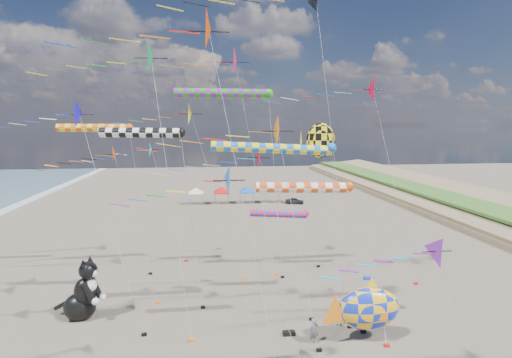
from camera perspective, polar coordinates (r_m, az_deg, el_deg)
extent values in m
cone|color=#14C3CD|center=(44.38, -13.92, 4.16)|extent=(1.64, 1.75, 1.81)
cylinder|color=#B2B2B2|center=(45.06, -11.91, -3.89)|extent=(2.78, 0.02, 12.71)
cube|color=black|center=(46.61, -9.97, -11.43)|extent=(0.36, 0.24, 0.20)
cone|color=red|center=(38.30, 17.99, 12.20)|extent=(2.52, 2.70, 2.79)
cylinder|color=#B2B2B2|center=(39.50, 20.03, -1.52)|extent=(3.98, 0.02, 18.53)
cube|color=black|center=(42.77, 21.88, -13.66)|extent=(0.36, 0.24, 0.20)
cone|color=#150CD7|center=(29.41, -24.23, 8.58)|extent=(2.02, 2.16, 2.22)
cylinder|color=#B2B2B2|center=(29.81, -19.88, -6.82)|extent=(3.80, 0.02, 16.07)
cube|color=black|center=(32.33, -15.71, -20.59)|extent=(0.36, 0.24, 0.20)
cone|color=#CF1949|center=(39.45, -0.87, 16.59)|extent=(2.96, 3.17, 3.27)
cylinder|color=#B2B2B2|center=(39.41, 1.07, 1.01)|extent=(2.66, 0.02, 21.38)
cube|color=black|center=(42.17, 2.85, -13.40)|extent=(0.36, 0.24, 0.20)
cone|color=red|center=(34.03, -17.31, 3.39)|extent=(1.61, 1.73, 1.78)
cylinder|color=#B2B2B2|center=(34.94, -15.52, -7.19)|extent=(1.69, 0.02, 12.92)
cube|color=black|center=(36.96, -13.82, -16.77)|extent=(0.36, 0.24, 0.20)
cone|color=purple|center=(25.42, 26.80, -9.01)|extent=(1.82, 1.95, 2.01)
cylinder|color=#B2B2B2|center=(27.48, 28.38, -17.11)|extent=(2.38, 0.02, 8.33)
cone|color=black|center=(36.06, 9.33, 23.82)|extent=(2.88, 3.08, 3.18)
cylinder|color=#B2B2B2|center=(35.21, 11.41, 3.31)|extent=(3.26, 0.02, 25.35)
cube|color=black|center=(38.75, 13.25, -15.57)|extent=(0.36, 0.24, 0.20)
cone|color=orange|center=(25.24, 6.09, 6.88)|extent=(2.22, 2.37, 2.45)
cylinder|color=#B2B2B2|center=(26.61, 7.61, -9.43)|extent=(1.67, 0.02, 14.93)
cube|color=black|center=(29.81, 8.99, -22.99)|extent=(0.36, 0.24, 0.20)
cone|color=blue|center=(20.59, 1.23, -0.10)|extent=(1.72, 1.84, 1.89)
cylinder|color=#B2B2B2|center=(22.55, 5.04, -15.93)|extent=(2.97, 0.02, 12.48)
cone|color=#D63A03|center=(23.40, -3.56, 20.19)|extent=(2.32, 2.48, 2.55)
cylinder|color=#B2B2B2|center=(23.53, 0.01, -4.82)|extent=(2.78, 0.02, 20.34)
cone|color=#E0FF25|center=(38.10, -7.83, 9.29)|extent=(2.35, 2.51, 2.59)
cylinder|color=#B2B2B2|center=(38.77, -4.77, -2.86)|extent=(3.86, 0.02, 16.39)
cube|color=black|center=(41.14, -1.90, -13.95)|extent=(0.36, 0.24, 0.20)
cone|color=#0F843E|center=(27.54, -14.89, 16.80)|extent=(2.30, 2.46, 2.54)
cylinder|color=#B2B2B2|center=(27.59, -11.92, -3.75)|extent=(2.22, 0.02, 19.75)
cube|color=black|center=(30.95, -9.21, -21.75)|extent=(0.36, 0.24, 0.20)
cone|color=red|center=(29.47, 3.19, 2.99)|extent=(1.71, 1.83, 1.88)
cylinder|color=#B2B2B2|center=(30.95, 5.66, -8.94)|extent=(2.80, 0.02, 12.86)
cube|color=black|center=(33.62, 7.95, -19.20)|extent=(0.36, 0.24, 0.20)
cylinder|color=red|center=(42.14, 3.19, -5.03)|extent=(5.91, 0.69, 0.69)
sphere|color=red|center=(42.77, 7.11, -4.89)|extent=(0.72, 0.72, 0.72)
cylinder|color=#B2B2B2|center=(43.70, 8.00, -8.69)|extent=(1.52, 0.02, 6.01)
cube|color=black|center=(44.80, 8.88, -12.20)|extent=(0.36, 0.24, 0.20)
cylinder|color=blue|center=(29.22, 2.33, 4.40)|extent=(8.93, 0.73, 0.73)
sphere|color=blue|center=(30.30, 10.71, 4.39)|extent=(0.77, 0.77, 0.77)
cylinder|color=#B2B2B2|center=(31.64, 11.70, -8.00)|extent=(1.52, 0.02, 13.60)
cube|color=black|center=(34.28, 12.64, -18.76)|extent=(0.36, 0.24, 0.20)
cylinder|color=#ED5013|center=(41.90, -22.21, 6.78)|extent=(6.71, 0.78, 0.78)
sphere|color=#ED5013|center=(41.18, -17.66, 6.98)|extent=(0.82, 0.82, 0.82)
cylinder|color=#B2B2B2|center=(41.78, -16.23, -3.33)|extent=(1.52, 0.02, 15.02)
cube|color=black|center=(43.65, -14.86, -12.91)|extent=(0.36, 0.24, 0.20)
cylinder|color=#208D19|center=(38.00, -4.88, 12.09)|extent=(8.77, 0.90, 0.90)
sphere|color=#208D19|center=(38.45, 1.81, 12.07)|extent=(0.95, 0.95, 0.95)
cylinder|color=#B2B2B2|center=(38.95, 2.84, -1.43)|extent=(1.52, 0.02, 18.21)
cube|color=black|center=(41.47, 3.81, -13.78)|extent=(0.36, 0.24, 0.20)
cylinder|color=#E44A10|center=(27.66, 6.69, -1.22)|extent=(6.54, 0.74, 0.74)
sphere|color=#E44A10|center=(28.63, 13.06, -1.06)|extent=(0.78, 0.78, 0.78)
cylinder|color=#B2B2B2|center=(30.20, 14.09, -11.41)|extent=(1.52, 0.02, 11.01)
cube|color=black|center=(32.61, 15.07, -20.30)|extent=(0.36, 0.24, 0.20)
cylinder|color=black|center=(32.47, -16.24, 6.37)|extent=(6.17, 0.77, 0.77)
sphere|color=black|center=(32.14, -10.76, 6.53)|extent=(0.81, 0.81, 0.81)
cylinder|color=#B2B2B2|center=(33.06, -9.14, -6.27)|extent=(1.52, 0.02, 14.69)
cube|color=black|center=(35.48, -7.61, -17.69)|extent=(0.36, 0.24, 0.20)
ellipsoid|color=yellow|center=(30.65, 9.21, 5.46)|extent=(2.20, 0.40, 2.64)
cone|color=yellow|center=(30.26, 6.48, 5.48)|extent=(0.12, 1.80, 1.80)
cylinder|color=#B2B2B2|center=(31.08, 11.25, -7.77)|extent=(2.03, 2.03, 14.13)
cube|color=black|center=(33.07, 13.24, -19.83)|extent=(0.36, 0.24, 0.20)
ellipsoid|color=#132DBF|center=(30.72, 15.74, -17.37)|extent=(4.84, 2.62, 3.06)
cone|color=orange|center=(29.85, 10.82, -17.99)|extent=(2.23, 0.52, 2.24)
cone|color=yellow|center=(30.19, 16.22, -14.68)|extent=(1.62, 0.39, 1.63)
cylinder|color=#B2B2B2|center=(31.38, 18.01, -19.86)|extent=(0.27, 1.04, 1.91)
cube|color=red|center=(31.33, 18.16, -21.66)|extent=(0.36, 0.24, 0.20)
imported|color=slate|center=(30.26, 8.27, -20.71)|extent=(0.73, 0.55, 1.82)
imported|color=#1C8D27|center=(32.93, 11.91, -18.90)|extent=(0.75, 0.70, 1.24)
cube|color=black|center=(31.42, 4.72, -21.09)|extent=(0.90, 0.44, 0.30)
cube|color=blue|center=(42.44, 15.75, -13.48)|extent=(0.90, 0.44, 0.30)
cube|color=silver|center=(78.27, -8.61, -1.98)|extent=(3.00, 3.00, 0.15)
pyramid|color=silver|center=(78.10, -8.63, -1.22)|extent=(4.20, 4.20, 1.00)
cylinder|color=#999999|center=(77.23, -9.58, -3.00)|extent=(0.08, 0.08, 2.20)
cylinder|color=#999999|center=(77.17, -7.65, -2.97)|extent=(0.08, 0.08, 2.20)
cylinder|color=#999999|center=(79.79, -9.51, -2.65)|extent=(0.08, 0.08, 2.20)
cylinder|color=#999999|center=(79.73, -7.64, -2.62)|extent=(0.08, 0.08, 2.20)
cube|color=red|center=(78.31, -4.95, -1.92)|extent=(3.00, 3.00, 0.15)
pyramid|color=red|center=(78.14, -4.96, -1.16)|extent=(4.20, 4.20, 1.00)
cylinder|color=#999999|center=(77.19, -5.86, -2.94)|extent=(0.08, 0.08, 2.20)
cylinder|color=#999999|center=(77.29, -3.93, -2.90)|extent=(0.08, 0.08, 2.20)
cylinder|color=#999999|center=(79.74, -5.91, -2.59)|extent=(0.08, 0.08, 2.20)
cylinder|color=#999999|center=(79.85, -4.05, -2.56)|extent=(0.08, 0.08, 2.20)
cube|color=blue|center=(78.67, -1.31, -1.85)|extent=(3.00, 3.00, 0.15)
pyramid|color=blue|center=(78.50, -1.31, -1.09)|extent=(4.20, 4.20, 1.00)
cylinder|color=#999999|center=(77.47, -2.16, -2.86)|extent=(0.08, 0.08, 2.20)
cylinder|color=#999999|center=(77.74, -0.25, -2.82)|extent=(0.08, 0.08, 2.20)
cylinder|color=#999999|center=(80.02, -2.33, -2.52)|extent=(0.08, 0.08, 2.20)
cylinder|color=#999999|center=(80.28, -0.48, -2.48)|extent=(0.08, 0.08, 2.20)
cube|color=silver|center=(79.34, 2.29, -1.77)|extent=(3.00, 3.00, 0.15)
pyramid|color=silver|center=(79.18, 2.29, -1.02)|extent=(4.20, 4.20, 1.00)
cylinder|color=#999999|center=(78.07, 1.50, -2.78)|extent=(0.08, 0.08, 2.20)
cylinder|color=#999999|center=(78.51, 3.38, -2.73)|extent=(0.08, 0.08, 2.20)
cylinder|color=#999999|center=(80.60, 1.22, -2.45)|extent=(0.08, 0.08, 2.20)
cylinder|color=#999999|center=(81.02, 3.04, -2.40)|extent=(0.08, 0.08, 2.20)
imported|color=#26262D|center=(78.50, 5.53, -3.12)|extent=(3.81, 2.25, 1.22)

